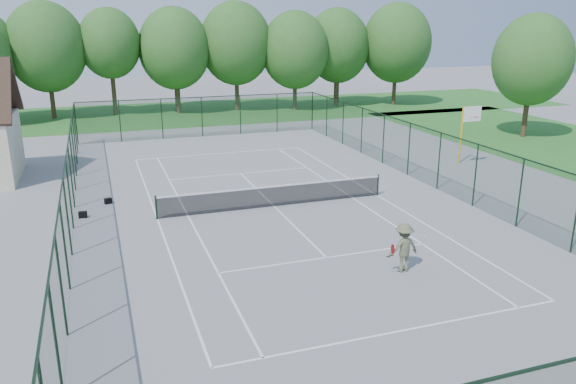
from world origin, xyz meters
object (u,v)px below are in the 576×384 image
(tennis_net, at_px, (274,195))
(tennis_player, at_px, (404,247))
(basketball_goal, at_px, (467,123))
(sports_bag_a, at_px, (83,215))

(tennis_net, distance_m, tennis_player, 8.59)
(basketball_goal, distance_m, tennis_player, 16.86)
(tennis_net, distance_m, sports_bag_a, 8.73)
(tennis_net, xyz_separation_m, basketball_goal, (13.51, 3.96, 1.99))
(sports_bag_a, xyz_separation_m, tennis_player, (10.71, -9.64, 0.74))
(basketball_goal, height_order, sports_bag_a, basketball_goal)
(sports_bag_a, height_order, tennis_player, tennis_player)
(sports_bag_a, distance_m, tennis_player, 14.43)
(basketball_goal, bearing_deg, sports_bag_a, -173.17)
(tennis_net, relative_size, tennis_player, 5.51)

